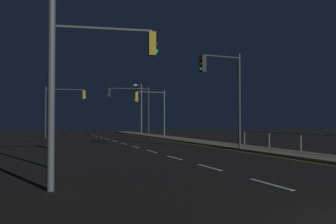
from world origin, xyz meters
TOP-DOWN VIEW (x-y plane):
  - ground_plane at (0.00, 17.50)m, footprint 112.00×112.00m
  - sidewalk_right at (6.27, 17.50)m, footprint 2.28×77.00m
  - lane_markings_center at (0.00, 21.00)m, footprint 0.14×50.00m
  - lane_edge_line at (4.88, 22.50)m, footprint 0.14×53.00m
  - traffic_light_near_left at (4.32, 32.15)m, footprint 3.32×0.37m
  - traffic_light_near_right at (-4.00, 10.62)m, footprint 4.20×0.73m
  - traffic_light_far_right at (4.26, 16.04)m, footprint 2.86×0.46m
  - traffic_light_mid_right at (-3.98, 37.90)m, footprint 4.37×0.36m
  - traffic_light_mid_left at (3.61, 38.03)m, footprint 4.90×0.75m
  - street_lamp_far_end at (6.16, 43.73)m, footprint 1.40×1.00m
  - street_lamp_across_street at (-5.50, 6.05)m, footprint 2.14×1.01m

SIDE VIEW (x-z plane):
  - ground_plane at x=0.00m, z-range 0.00..0.00m
  - lane_edge_line at x=4.88m, z-range 0.00..0.01m
  - lane_markings_center at x=0.00m, z-range 0.00..0.01m
  - sidewalk_right at x=6.27m, z-range 0.00..0.14m
  - traffic_light_near_left at x=4.32m, z-range 1.12..5.98m
  - traffic_light_mid_right at x=-3.98m, z-range 1.15..6.68m
  - traffic_light_near_right at x=-4.00m, z-range 1.17..6.84m
  - traffic_light_far_right at x=4.26m, z-range 1.24..7.03m
  - street_lamp_far_end at x=6.16m, z-range 0.82..7.47m
  - traffic_light_mid_left at x=3.61m, z-range 1.35..7.05m
  - street_lamp_across_street at x=-5.50m, z-range 0.77..8.38m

